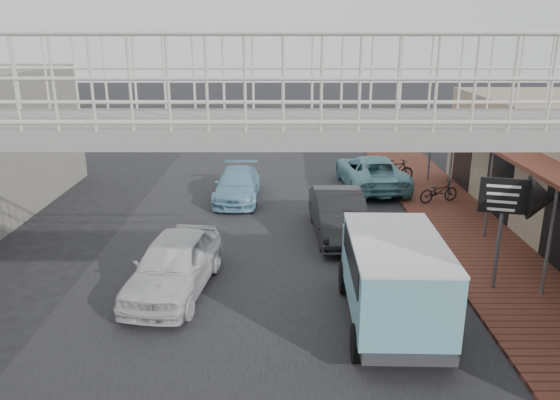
{
  "coord_description": "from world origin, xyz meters",
  "views": [
    {
      "loc": [
        0.41,
        -11.27,
        6.36
      ],
      "look_at": [
        0.39,
        3.4,
        1.8
      ],
      "focal_mm": 35.0,
      "sensor_mm": 36.0,
      "label": 1
    }
  ],
  "objects_px": {
    "white_hatchback": "(174,264)",
    "angkot_far": "(237,185)",
    "motorcycle_far": "(396,171)",
    "arrow_sign": "(537,200)",
    "angkot_curb": "(371,172)",
    "motorcycle_near": "(439,191)",
    "dark_sedan": "(339,214)",
    "angkot_van": "(393,269)"
  },
  "relations": [
    {
      "from": "white_hatchback",
      "to": "angkot_far",
      "type": "bearing_deg",
      "value": 90.32
    },
    {
      "from": "white_hatchback",
      "to": "motorcycle_far",
      "type": "xyz_separation_m",
      "value": [
        7.65,
        10.04,
        -0.13
      ]
    },
    {
      "from": "motorcycle_far",
      "to": "arrow_sign",
      "type": "xyz_separation_m",
      "value": [
        1.17,
        -10.25,
        1.9
      ]
    },
    {
      "from": "angkot_far",
      "to": "arrow_sign",
      "type": "distance_m",
      "value": 11.43
    },
    {
      "from": "angkot_curb",
      "to": "motorcycle_near",
      "type": "bearing_deg",
      "value": 129.69
    },
    {
      "from": "dark_sedan",
      "to": "angkot_van",
      "type": "distance_m",
      "value": 5.7
    },
    {
      "from": "white_hatchback",
      "to": "arrow_sign",
      "type": "height_order",
      "value": "arrow_sign"
    },
    {
      "from": "angkot_van",
      "to": "motorcycle_near",
      "type": "xyz_separation_m",
      "value": [
        3.54,
        8.94,
        -0.84
      ]
    },
    {
      "from": "arrow_sign",
      "to": "motorcycle_near",
      "type": "bearing_deg",
      "value": 105.25
    },
    {
      "from": "white_hatchback",
      "to": "motorcycle_far",
      "type": "height_order",
      "value": "white_hatchback"
    },
    {
      "from": "dark_sedan",
      "to": "motorcycle_near",
      "type": "height_order",
      "value": "dark_sedan"
    },
    {
      "from": "angkot_curb",
      "to": "angkot_van",
      "type": "relative_size",
      "value": 1.14
    },
    {
      "from": "dark_sedan",
      "to": "angkot_far",
      "type": "bearing_deg",
      "value": 128.98
    },
    {
      "from": "arrow_sign",
      "to": "motorcycle_far",
      "type": "bearing_deg",
      "value": 110.85
    },
    {
      "from": "motorcycle_near",
      "to": "arrow_sign",
      "type": "bearing_deg",
      "value": 161.93
    },
    {
      "from": "white_hatchback",
      "to": "angkot_van",
      "type": "height_order",
      "value": "angkot_van"
    },
    {
      "from": "angkot_van",
      "to": "motorcycle_far",
      "type": "relative_size",
      "value": 2.64
    },
    {
      "from": "dark_sedan",
      "to": "angkot_van",
      "type": "height_order",
      "value": "angkot_van"
    },
    {
      "from": "angkot_curb",
      "to": "motorcycle_near",
      "type": "relative_size",
      "value": 3.11
    },
    {
      "from": "dark_sedan",
      "to": "motorcycle_near",
      "type": "xyz_separation_m",
      "value": [
        4.14,
        3.3,
        -0.2
      ]
    },
    {
      "from": "motorcycle_near",
      "to": "arrow_sign",
      "type": "distance_m",
      "value": 7.7
    },
    {
      "from": "angkot_far",
      "to": "arrow_sign",
      "type": "relative_size",
      "value": 1.37
    },
    {
      "from": "motorcycle_near",
      "to": "angkot_curb",
      "type": "bearing_deg",
      "value": 25.0
    },
    {
      "from": "angkot_far",
      "to": "arrow_sign",
      "type": "xyz_separation_m",
      "value": [
        7.83,
        -8.11,
        1.92
      ]
    },
    {
      "from": "white_hatchback",
      "to": "arrow_sign",
      "type": "xyz_separation_m",
      "value": [
        8.82,
        -0.2,
        1.78
      ]
    },
    {
      "from": "motorcycle_far",
      "to": "dark_sedan",
      "type": "bearing_deg",
      "value": 133.44
    },
    {
      "from": "angkot_far",
      "to": "angkot_van",
      "type": "height_order",
      "value": "angkot_van"
    },
    {
      "from": "angkot_curb",
      "to": "motorcycle_near",
      "type": "distance_m",
      "value": 3.2
    },
    {
      "from": "angkot_curb",
      "to": "angkot_far",
      "type": "height_order",
      "value": "angkot_curb"
    },
    {
      "from": "angkot_curb",
      "to": "motorcycle_far",
      "type": "distance_m",
      "value": 1.28
    },
    {
      "from": "motorcycle_near",
      "to": "motorcycle_far",
      "type": "relative_size",
      "value": 0.97
    },
    {
      "from": "white_hatchback",
      "to": "motorcycle_far",
      "type": "bearing_deg",
      "value": 60.21
    },
    {
      "from": "white_hatchback",
      "to": "dark_sedan",
      "type": "xyz_separation_m",
      "value": [
        4.57,
        3.93,
        -0.0
      ]
    },
    {
      "from": "dark_sedan",
      "to": "angkot_curb",
      "type": "xyz_separation_m",
      "value": [
        1.92,
        5.6,
        -0.03
      ]
    },
    {
      "from": "angkot_far",
      "to": "white_hatchback",
      "type": "bearing_deg",
      "value": -96.27
    },
    {
      "from": "angkot_van",
      "to": "arrow_sign",
      "type": "relative_size",
      "value": 1.49
    },
    {
      "from": "motorcycle_far",
      "to": "arrow_sign",
      "type": "height_order",
      "value": "arrow_sign"
    },
    {
      "from": "motorcycle_near",
      "to": "arrow_sign",
      "type": "height_order",
      "value": "arrow_sign"
    },
    {
      "from": "angkot_curb",
      "to": "motorcycle_near",
      "type": "xyz_separation_m",
      "value": [
        2.22,
        -2.3,
        -0.18
      ]
    },
    {
      "from": "angkot_van",
      "to": "motorcycle_near",
      "type": "distance_m",
      "value": 9.65
    },
    {
      "from": "angkot_far",
      "to": "motorcycle_near",
      "type": "relative_size",
      "value": 2.5
    },
    {
      "from": "angkot_curb",
      "to": "motorcycle_far",
      "type": "relative_size",
      "value": 3.02
    }
  ]
}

